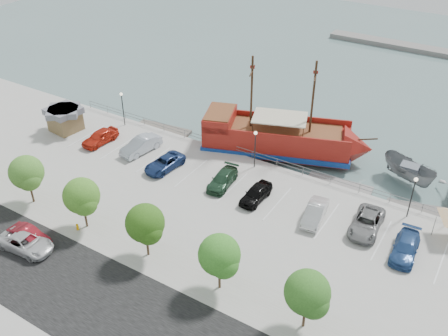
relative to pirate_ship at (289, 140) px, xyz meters
The scene contains 30 objects.
ground 12.21m from the pirate_ship, 96.54° to the right, with size 160.00×160.00×0.00m, color slate.
street 28.02m from the pirate_ship, 92.81° to the right, with size 100.00×8.00×0.04m, color black.
sidewalk 22.04m from the pirate_ship, 93.58° to the right, with size 100.00×4.00×0.05m, color #9F9B92.
seawall_railing 4.42m from the pirate_ship, 108.23° to the right, with size 50.00×0.06×1.00m.
far_shore 43.92m from the pirate_ship, 78.66° to the left, with size 40.00×3.00×0.80m, color gray.
pirate_ship is the anchor object (origin of this frame).
patrol_boat 13.05m from the pirate_ship, ahead, with size 2.39×6.35×2.46m, color slate.
dock_west 16.01m from the pirate_ship, 169.97° to the right, with size 7.04×2.01×0.40m, color #665F56.
dock_mid 7.91m from the pirate_ship, 21.09° to the right, with size 6.69×1.91×0.38m, color gray.
dock_east 16.24m from the pirate_ship, ahead, with size 7.26×2.07×0.41m, color slate.
shed 26.48m from the pirate_ship, 157.65° to the right, with size 3.88×3.88×2.87m.
street_van 29.20m from the pirate_ship, 113.30° to the right, with size 2.31×5.01×1.39m, color silver.
street_sedan 28.70m from the pirate_ship, 114.81° to the right, with size 1.43×4.11×1.35m, color maroon.
fire_hydrant 24.76m from the pirate_ship, 113.11° to the right, with size 0.24×0.24×0.69m.
lamp_post_left 20.22m from the pirate_ship, 164.23° to the right, with size 0.36×0.36×4.28m.
lamp_post_mid 5.96m from the pirate_ship, 104.09° to the right, with size 0.36×0.36×4.28m.
lamp_post_right 15.74m from the pirate_ship, 20.50° to the right, with size 0.36×0.36×4.28m.
tree_b 27.47m from the pirate_ship, 126.36° to the right, with size 3.30×3.20×5.00m.
tree_c 24.01m from the pirate_ship, 112.71° to the right, with size 3.30×3.20×5.00m.
tree_d 22.27m from the pirate_ship, 95.77° to the right, with size 3.30×3.20×5.00m.
tree_e 22.67m from the pirate_ship, 77.78° to the right, with size 3.30×3.20×5.00m.
tree_f 25.10m from the pirate_ship, 61.89° to the right, with size 3.30×3.20×5.00m.
parked_car_a 21.41m from the pirate_ship, 151.46° to the right, with size 1.84×4.58×1.56m, color red.
parked_car_b 16.47m from the pirate_ship, 145.55° to the right, with size 1.75×5.03×1.66m, color #ABB5C1.
parked_car_c 14.15m from the pirate_ship, 130.81° to the right, with size 2.21×4.80×1.33m, color navy.
parked_car_d 10.39m from the pirate_ship, 103.75° to the right, with size 1.89×4.65×1.35m, color #21422B.
parked_car_e 10.62m from the pirate_ship, 81.64° to the right, with size 1.72×4.28×1.46m, color black.
parked_car_f 12.77m from the pirate_ship, 53.88° to the right, with size 1.57×4.50×1.48m, color silver.
parked_car_g 15.16m from the pirate_ship, 37.79° to the right, with size 2.42×5.25×1.46m, color gray.
parked_car_h 19.02m from the pirate_ship, 34.16° to the right, with size 1.96×4.83×1.40m, color navy.
Camera 1 is at (20.61, -33.03, 28.67)m, focal length 40.00 mm.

